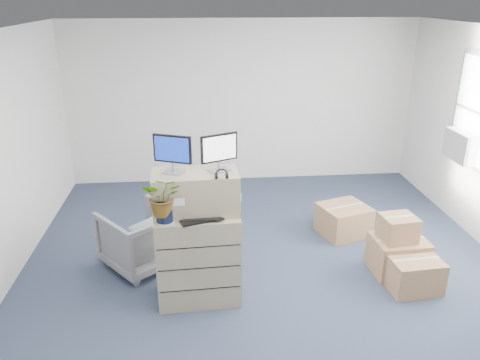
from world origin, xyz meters
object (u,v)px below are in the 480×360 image
object	(u,v)px
monitor_right	(219,151)
keyboard	(201,219)
monitor_left	(172,152)
water_bottle	(201,199)
filing_cabinet_lower	(198,256)
potted_plant	(164,201)
office_chair	(140,235)

from	to	relation	value
monitor_right	keyboard	world-z (taller)	monitor_right
monitor_left	water_bottle	distance (m)	0.59
filing_cabinet_lower	potted_plant	size ratio (longest dim) A/B	2.12
monitor_right	office_chair	xyz separation A→B (m)	(-0.96, 0.66, -1.28)
water_bottle	office_chair	distance (m)	1.27
monitor_right	potted_plant	world-z (taller)	monitor_right
water_bottle	office_chair	xyz separation A→B (m)	(-0.76, 0.68, -0.76)
office_chair	potted_plant	bearing A→B (deg)	73.92
monitor_right	water_bottle	xyz separation A→B (m)	(-0.20, -0.01, -0.52)
filing_cabinet_lower	water_bottle	bearing A→B (deg)	44.72
potted_plant	monitor_right	bearing A→B (deg)	22.53
filing_cabinet_lower	monitor_right	size ratio (longest dim) A/B	2.61
filing_cabinet_lower	water_bottle	world-z (taller)	water_bottle
monitor_right	filing_cabinet_lower	bearing A→B (deg)	171.92
potted_plant	keyboard	bearing A→B (deg)	2.99
filing_cabinet_lower	monitor_right	xyz separation A→B (m)	(0.25, 0.07, 1.18)
office_chair	monitor_left	bearing A→B (deg)	86.76
monitor_right	office_chair	size ratio (longest dim) A/B	0.48
filing_cabinet_lower	monitor_left	world-z (taller)	monitor_left
water_bottle	filing_cabinet_lower	bearing A→B (deg)	-132.77
filing_cabinet_lower	keyboard	bearing A→B (deg)	-74.77
office_chair	filing_cabinet_lower	bearing A→B (deg)	94.44
filing_cabinet_lower	potted_plant	world-z (taller)	potted_plant
water_bottle	office_chair	bearing A→B (deg)	138.31
filing_cabinet_lower	monitor_right	world-z (taller)	monitor_right
monitor_left	monitor_right	distance (m)	0.47
monitor_left	potted_plant	distance (m)	0.50
water_bottle	monitor_left	bearing A→B (deg)	177.81
monitor_right	water_bottle	size ratio (longest dim) A/B	1.40
filing_cabinet_lower	keyboard	distance (m)	0.55
monitor_right	potted_plant	size ratio (longest dim) A/B	0.81
monitor_right	keyboard	distance (m)	0.72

